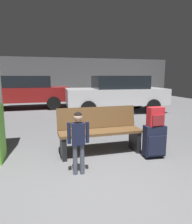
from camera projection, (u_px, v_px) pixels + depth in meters
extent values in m
cube|color=slate|center=(68.00, 126.00, 6.38)|extent=(18.00, 18.00, 0.10)
cube|color=#565658|center=(52.00, 78.00, 14.57)|extent=(18.00, 0.12, 2.80)
cube|color=brown|center=(101.00, 132.00, 3.92)|extent=(1.61, 0.47, 0.05)
cube|color=brown|center=(97.00, 117.00, 4.11)|extent=(1.60, 0.15, 0.42)
cube|color=black|center=(63.00, 147.00, 3.76)|extent=(0.09, 0.40, 0.41)
cube|color=black|center=(135.00, 140.00, 4.15)|extent=(0.09, 0.40, 0.41)
cube|color=#191E33|center=(154.00, 141.00, 3.76)|extent=(0.39, 0.22, 0.56)
cube|color=#191E33|center=(157.00, 146.00, 3.66)|extent=(0.34, 0.05, 0.36)
cube|color=#A5A5AA|center=(153.00, 125.00, 3.79)|extent=(0.14, 0.03, 0.02)
cylinder|color=black|center=(143.00, 155.00, 3.86)|extent=(0.02, 0.05, 0.04)
cylinder|color=black|center=(159.00, 154.00, 3.92)|extent=(0.02, 0.05, 0.04)
cube|color=red|center=(155.00, 116.00, 3.68)|extent=(0.28, 0.17, 0.34)
cube|color=maroon|center=(158.00, 120.00, 3.60)|extent=(0.23, 0.04, 0.19)
cylinder|color=black|center=(156.00, 108.00, 3.65)|extent=(0.06, 0.03, 0.02)
cylinder|color=#4C5160|center=(82.00, 159.00, 3.14)|extent=(0.07, 0.07, 0.47)
cylinder|color=#4C5160|center=(75.00, 160.00, 3.12)|extent=(0.07, 0.07, 0.47)
cube|color=#191E38|center=(78.00, 134.00, 3.06)|extent=(0.20, 0.13, 0.33)
cylinder|color=#191E38|center=(87.00, 132.00, 3.08)|extent=(0.06, 0.06, 0.32)
cylinder|color=#191E38|center=(69.00, 133.00, 3.03)|extent=(0.06, 0.06, 0.32)
sphere|color=tan|center=(78.00, 117.00, 3.02)|extent=(0.13, 0.13, 0.13)
sphere|color=black|center=(78.00, 116.00, 3.01)|extent=(0.12, 0.12, 0.12)
cylinder|color=white|center=(73.00, 131.00, 3.14)|extent=(0.06, 0.06, 0.10)
cylinder|color=red|center=(73.00, 126.00, 3.13)|extent=(0.01, 0.01, 0.06)
cube|color=silver|center=(116.00, 96.00, 8.59)|extent=(4.18, 1.90, 0.64)
cube|color=black|center=(119.00, 82.00, 8.53)|extent=(2.17, 1.64, 0.52)
cylinder|color=black|center=(88.00, 109.00, 7.62)|extent=(0.61, 0.23, 0.60)
cylinder|color=black|center=(82.00, 103.00, 9.17)|extent=(0.61, 0.23, 0.60)
cylinder|color=black|center=(153.00, 107.00, 8.15)|extent=(0.61, 0.23, 0.60)
cylinder|color=black|center=(137.00, 102.00, 9.69)|extent=(0.61, 0.23, 0.60)
cube|color=maroon|center=(24.00, 94.00, 9.56)|extent=(4.13, 1.78, 0.64)
cube|color=black|center=(26.00, 82.00, 9.50)|extent=(2.13, 1.58, 0.52)
cylinder|color=black|center=(54.00, 103.00, 9.21)|extent=(0.60, 0.21, 0.60)
cylinder|color=black|center=(51.00, 99.00, 10.73)|extent=(0.60, 0.21, 0.60)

